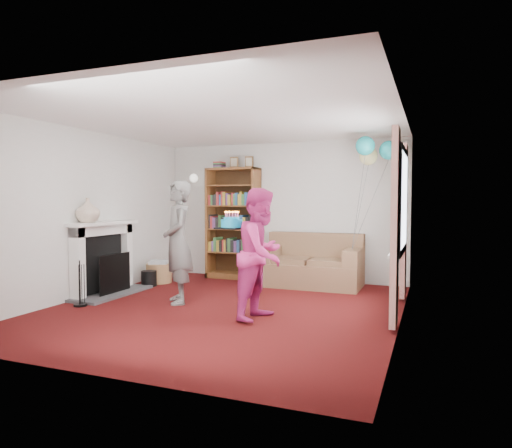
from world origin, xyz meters
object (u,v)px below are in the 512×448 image
at_px(birthday_cake, 232,224).
at_px(person_magenta, 262,254).
at_px(sofa, 312,266).
at_px(person_striped, 178,242).
at_px(bookcase, 234,224).

bearing_deg(birthday_cake, person_magenta, -9.51).
xyz_separation_m(sofa, person_striped, (-1.44, -1.98, 0.53)).
distance_m(bookcase, sofa, 1.72).
bearing_deg(person_striped, birthday_cake, 34.20).
distance_m(sofa, person_striped, 2.51).
distance_m(person_magenta, birthday_cake, 0.57).
bearing_deg(person_magenta, person_striped, 83.37).
bearing_deg(bookcase, sofa, -8.52).
distance_m(person_striped, person_magenta, 1.45).
xyz_separation_m(bookcase, person_striped, (0.13, -2.22, -0.13)).
height_order(bookcase, birthday_cake, bookcase).
height_order(bookcase, person_magenta, bookcase).
bearing_deg(person_striped, bookcase, 144.75).
bearing_deg(person_magenta, birthday_cake, 88.82).
bearing_deg(sofa, person_striped, -125.57).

